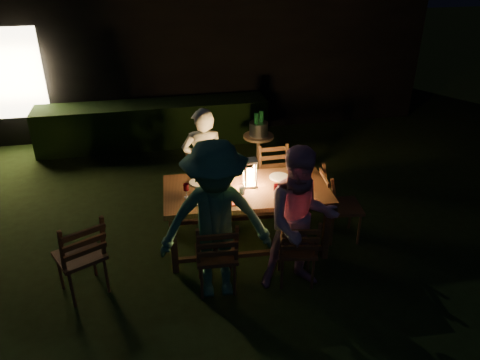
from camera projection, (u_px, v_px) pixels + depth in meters
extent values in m
plane|color=black|center=(210.00, 259.00, 5.72)|extent=(40.00, 40.00, 0.00)
cube|color=black|center=(168.00, 33.00, 10.37)|extent=(10.00, 4.00, 3.20)
cube|color=#FFE5B2|center=(17.00, 74.00, 8.26)|extent=(0.90, 0.06, 1.60)
cube|color=black|center=(154.00, 124.00, 8.71)|extent=(4.20, 0.70, 0.80)
cube|color=#4D2E19|center=(246.00, 191.00, 5.62)|extent=(2.03, 1.09, 0.06)
cube|color=#4D2E19|center=(174.00, 246.00, 5.34)|extent=(0.07, 0.07, 0.73)
cube|color=#4D2E19|center=(173.00, 209.00, 6.06)|extent=(0.07, 0.07, 0.73)
cube|color=#4D2E19|center=(326.00, 233.00, 5.58)|extent=(0.07, 0.07, 0.73)
cube|color=#4D2E19|center=(308.00, 199.00, 6.29)|extent=(0.07, 0.07, 0.73)
cube|color=#4D2E19|center=(216.00, 254.00, 5.06)|extent=(0.46, 0.44, 0.04)
cube|color=#4D2E19|center=(217.00, 243.00, 4.77)|extent=(0.44, 0.17, 0.51)
cube|color=#4D2E19|center=(297.00, 249.00, 5.19)|extent=(0.49, 0.47, 0.04)
cube|color=#4D2E19|center=(300.00, 238.00, 4.91)|extent=(0.44, 0.22, 0.49)
cube|color=#4D2E19|center=(205.00, 187.00, 6.37)|extent=(0.46, 0.44, 0.04)
cube|color=#4D2E19|center=(203.00, 162.00, 6.41)|extent=(0.46, 0.16, 0.53)
cube|color=#4D2E19|center=(277.00, 184.00, 6.51)|extent=(0.43, 0.41, 0.04)
cube|color=#4D2E19|center=(274.00, 161.00, 6.54)|extent=(0.43, 0.14, 0.51)
cube|color=#4D2E19|center=(343.00, 206.00, 5.93)|extent=(0.48, 0.49, 0.04)
cube|color=#4D2E19|center=(330.00, 187.00, 5.79)|extent=(0.20, 0.46, 0.53)
cube|color=#4D2E19|center=(80.00, 255.00, 4.99)|extent=(0.61, 0.60, 0.04)
cube|color=#4D2E19|center=(82.00, 241.00, 4.71)|extent=(0.49, 0.35, 0.55)
imported|color=silver|center=(204.00, 164.00, 6.28)|extent=(0.59, 0.41, 1.57)
imported|color=#CD8DAC|center=(301.00, 221.00, 4.94)|extent=(0.85, 0.68, 1.67)
imported|color=#397257|center=(216.00, 222.00, 4.79)|extent=(1.20, 0.73, 1.80)
cube|color=white|center=(250.00, 185.00, 5.65)|extent=(0.15, 0.15, 0.03)
cube|color=white|center=(250.00, 161.00, 5.50)|extent=(0.16, 0.16, 0.03)
cylinder|color=#FF9E3F|center=(250.00, 176.00, 5.59)|extent=(0.09, 0.09, 0.18)
cylinder|color=white|center=(199.00, 182.00, 5.72)|extent=(0.25, 0.25, 0.01)
cylinder|color=white|center=(202.00, 200.00, 5.34)|extent=(0.25, 0.25, 0.01)
cylinder|color=white|center=(279.00, 177.00, 5.85)|extent=(0.25, 0.25, 0.01)
cylinder|color=white|center=(287.00, 194.00, 5.47)|extent=(0.25, 0.25, 0.01)
cylinder|color=#0F471E|center=(226.00, 179.00, 5.51)|extent=(0.07, 0.07, 0.28)
cube|color=red|center=(238.00, 202.00, 5.30)|extent=(0.18, 0.14, 0.01)
cube|color=red|center=(297.00, 197.00, 5.41)|extent=(0.18, 0.14, 0.01)
cube|color=black|center=(196.00, 204.00, 5.26)|extent=(0.14, 0.07, 0.01)
cylinder|color=#936849|center=(259.00, 136.00, 7.52)|extent=(0.49, 0.49, 0.04)
cylinder|color=#936849|center=(258.00, 155.00, 7.67)|extent=(0.06, 0.06, 0.64)
cylinder|color=#A5A8AD|center=(259.00, 129.00, 7.46)|extent=(0.30, 0.30, 0.22)
cylinder|color=#0F471E|center=(256.00, 127.00, 7.39)|extent=(0.07, 0.07, 0.32)
cylinder|color=#0F471E|center=(261.00, 125.00, 7.48)|extent=(0.07, 0.07, 0.32)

